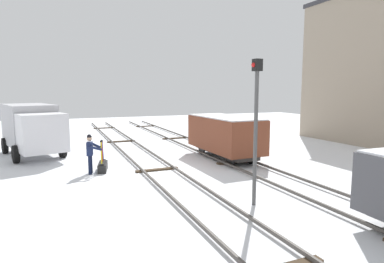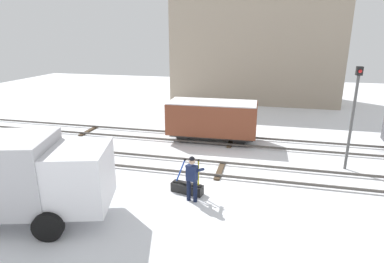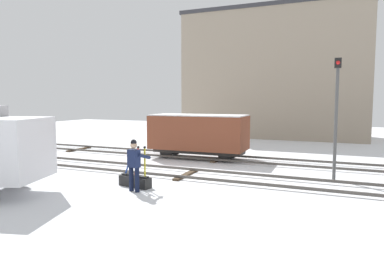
{
  "view_description": "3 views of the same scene",
  "coord_description": "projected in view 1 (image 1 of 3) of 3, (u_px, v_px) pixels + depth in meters",
  "views": [
    {
      "loc": [
        13.68,
        -4.0,
        3.59
      ],
      "look_at": [
        -1.54,
        2.35,
        1.48
      ],
      "focal_mm": 30.12,
      "sensor_mm": 36.0,
      "label": 1
    },
    {
      "loc": [
        1.83,
        -12.91,
        5.82
      ],
      "look_at": [
        -1.5,
        0.96,
        1.43
      ],
      "focal_mm": 30.01,
      "sensor_mm": 36.0,
      "label": 2
    },
    {
      "loc": [
        5.58,
        -12.47,
        3.02
      ],
      "look_at": [
        -0.94,
        2.83,
        1.49
      ],
      "focal_mm": 32.86,
      "sensor_mm": 36.0,
      "label": 3
    }
  ],
  "objects": [
    {
      "name": "track_siding_near",
      "position": [
        235.0,
        161.0,
        16.03
      ],
      "size": [
        44.0,
        1.94,
        0.18
      ],
      "color": "#4C4742",
      "rests_on": "ground_plane"
    },
    {
      "name": "ground_plane",
      "position": [
        157.0,
        171.0,
        14.51
      ],
      "size": [
        60.0,
        60.0,
        0.0
      ],
      "primitive_type": "plane",
      "color": "white"
    },
    {
      "name": "delivery_truck",
      "position": [
        33.0,
        127.0,
        17.49
      ],
      "size": [
        6.02,
        3.63,
        2.81
      ],
      "rotation": [
        0.0,
        0.0,
        0.28
      ],
      "color": "silver",
      "rests_on": "ground_plane"
    },
    {
      "name": "signal_post",
      "position": [
        256.0,
        119.0,
        9.82
      ],
      "size": [
        0.24,
        0.32,
        4.52
      ],
      "color": "#4C4C4C",
      "rests_on": "ground_plane"
    },
    {
      "name": "rail_worker",
      "position": [
        90.0,
        152.0,
        13.86
      ],
      "size": [
        0.63,
        0.7,
        1.72
      ],
      "rotation": [
        0.0,
        0.0,
        -0.2
      ],
      "color": "#111831",
      "rests_on": "ground_plane"
    },
    {
      "name": "track_main_line",
      "position": [
        157.0,
        168.0,
        14.49
      ],
      "size": [
        44.0,
        1.94,
        0.18
      ],
      "color": "#4C4742",
      "rests_on": "ground_plane"
    },
    {
      "name": "freight_car_mid_siding",
      "position": [
        225.0,
        134.0,
        16.86
      ],
      "size": [
        4.89,
        2.2,
        2.24
      ],
      "rotation": [
        0.0,
        0.0,
        0.03
      ],
      "color": "#2D2B28",
      "rests_on": "ground_plane"
    },
    {
      "name": "switch_lever_frame",
      "position": [
        103.0,
        165.0,
        14.44
      ],
      "size": [
        1.29,
        0.6,
        1.45
      ],
      "rotation": [
        0.0,
        0.0,
        -0.2
      ],
      "color": "black",
      "rests_on": "ground_plane"
    }
  ]
}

